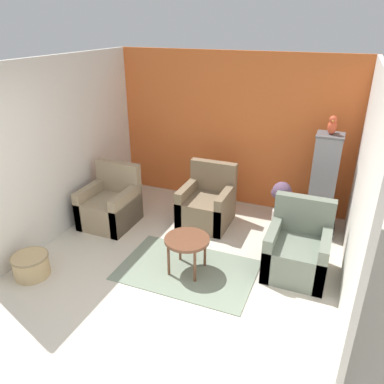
{
  "coord_description": "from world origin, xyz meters",
  "views": [
    {
      "loc": [
        1.72,
        -2.44,
        2.98
      ],
      "look_at": [
        0.0,
        1.74,
        0.89
      ],
      "focal_mm": 35.0,
      "sensor_mm": 36.0,
      "label": 1
    }
  ],
  "objects_px": {
    "birdcage": "(323,187)",
    "wicker_basket": "(31,265)",
    "armchair_right": "(297,251)",
    "parrot": "(332,125)",
    "potted_plant": "(281,199)",
    "armchair_middle": "(207,205)",
    "coffee_table": "(187,242)",
    "armchair_left": "(111,206)"
  },
  "relations": [
    {
      "from": "armchair_middle",
      "to": "potted_plant",
      "type": "distance_m",
      "value": 1.16
    },
    {
      "from": "coffee_table",
      "to": "potted_plant",
      "type": "distance_m",
      "value": 1.92
    },
    {
      "from": "armchair_middle",
      "to": "potted_plant",
      "type": "bearing_deg",
      "value": 20.29
    },
    {
      "from": "potted_plant",
      "to": "wicker_basket",
      "type": "relative_size",
      "value": 1.56
    },
    {
      "from": "armchair_left",
      "to": "wicker_basket",
      "type": "relative_size",
      "value": 2.06
    },
    {
      "from": "armchair_left",
      "to": "armchair_right",
      "type": "distance_m",
      "value": 2.92
    },
    {
      "from": "armchair_middle",
      "to": "parrot",
      "type": "xyz_separation_m",
      "value": [
        1.66,
        0.45,
        1.34
      ]
    },
    {
      "from": "armchair_right",
      "to": "armchair_middle",
      "type": "xyz_separation_m",
      "value": [
        -1.52,
        0.78,
        0.0
      ]
    },
    {
      "from": "armchair_left",
      "to": "armchair_middle",
      "type": "height_order",
      "value": "same"
    },
    {
      "from": "armchair_right",
      "to": "parrot",
      "type": "height_order",
      "value": "parrot"
    },
    {
      "from": "coffee_table",
      "to": "armchair_middle",
      "type": "bearing_deg",
      "value": 99.21
    },
    {
      "from": "armchair_middle",
      "to": "birdcage",
      "type": "height_order",
      "value": "birdcage"
    },
    {
      "from": "coffee_table",
      "to": "parrot",
      "type": "height_order",
      "value": "parrot"
    },
    {
      "from": "parrot",
      "to": "coffee_table",
      "type": "bearing_deg",
      "value": -129.4
    },
    {
      "from": "armchair_right",
      "to": "coffee_table",
      "type": "bearing_deg",
      "value": -157.89
    },
    {
      "from": "armchair_middle",
      "to": "parrot",
      "type": "distance_m",
      "value": 2.19
    },
    {
      "from": "armchair_right",
      "to": "armchair_middle",
      "type": "height_order",
      "value": "same"
    },
    {
      "from": "armchair_middle",
      "to": "potted_plant",
      "type": "xyz_separation_m",
      "value": [
        1.08,
        0.4,
        0.13
      ]
    },
    {
      "from": "parrot",
      "to": "potted_plant",
      "type": "height_order",
      "value": "parrot"
    },
    {
      "from": "potted_plant",
      "to": "wicker_basket",
      "type": "height_order",
      "value": "potted_plant"
    },
    {
      "from": "coffee_table",
      "to": "wicker_basket",
      "type": "xyz_separation_m",
      "value": [
        -1.79,
        -0.85,
        -0.28
      ]
    },
    {
      "from": "birdcage",
      "to": "potted_plant",
      "type": "distance_m",
      "value": 0.65
    },
    {
      "from": "armchair_middle",
      "to": "birdcage",
      "type": "bearing_deg",
      "value": 15.12
    },
    {
      "from": "parrot",
      "to": "potted_plant",
      "type": "xyz_separation_m",
      "value": [
        -0.58,
        -0.05,
        -1.21
      ]
    },
    {
      "from": "armchair_right",
      "to": "parrot",
      "type": "xyz_separation_m",
      "value": [
        0.15,
        1.24,
        1.34
      ]
    },
    {
      "from": "coffee_table",
      "to": "wicker_basket",
      "type": "height_order",
      "value": "coffee_table"
    },
    {
      "from": "armchair_left",
      "to": "birdcage",
      "type": "relative_size",
      "value": 0.62
    },
    {
      "from": "birdcage",
      "to": "potted_plant",
      "type": "height_order",
      "value": "birdcage"
    },
    {
      "from": "potted_plant",
      "to": "birdcage",
      "type": "bearing_deg",
      "value": 4.82
    },
    {
      "from": "armchair_right",
      "to": "wicker_basket",
      "type": "xyz_separation_m",
      "value": [
        -3.09,
        -1.37,
        -0.15
      ]
    },
    {
      "from": "armchair_right",
      "to": "parrot",
      "type": "bearing_deg",
      "value": 83.22
    },
    {
      "from": "birdcage",
      "to": "armchair_right",
      "type": "bearing_deg",
      "value": -96.79
    },
    {
      "from": "armchair_right",
      "to": "birdcage",
      "type": "relative_size",
      "value": 0.62
    },
    {
      "from": "potted_plant",
      "to": "armchair_middle",
      "type": "bearing_deg",
      "value": -159.71
    },
    {
      "from": "coffee_table",
      "to": "potted_plant",
      "type": "relative_size",
      "value": 0.8
    },
    {
      "from": "armchair_middle",
      "to": "wicker_basket",
      "type": "height_order",
      "value": "armchair_middle"
    },
    {
      "from": "armchair_right",
      "to": "potted_plant",
      "type": "height_order",
      "value": "armchair_right"
    },
    {
      "from": "potted_plant",
      "to": "coffee_table",
      "type": "bearing_deg",
      "value": -116.92
    },
    {
      "from": "armchair_left",
      "to": "armchair_right",
      "type": "xyz_separation_m",
      "value": [
        2.92,
        -0.18,
        0.0
      ]
    },
    {
      "from": "coffee_table",
      "to": "birdcage",
      "type": "xyz_separation_m",
      "value": [
        1.45,
        1.76,
        0.29
      ]
    },
    {
      "from": "birdcage",
      "to": "wicker_basket",
      "type": "relative_size",
      "value": 3.34
    },
    {
      "from": "armchair_right",
      "to": "parrot",
      "type": "relative_size",
      "value": 3.49
    }
  ]
}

